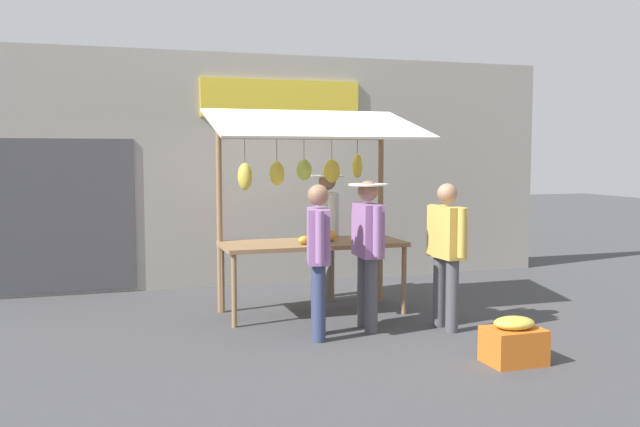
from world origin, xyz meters
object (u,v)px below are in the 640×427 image
vendor_with_sunhat (327,224)px  produce_crate_near (514,342)px  shopper_in_striped_shirt (368,242)px  market_stall (311,186)px  shopper_with_shopping_bag (446,246)px  shopper_with_ponytail (318,250)px

vendor_with_sunhat → produce_crate_near: vendor_with_sunhat is taller
shopper_in_striped_shirt → produce_crate_near: bearing=-148.9°
market_stall → shopper_with_shopping_bag: (-1.18, 1.23, -0.62)m
shopper_in_striped_shirt → vendor_with_sunhat: bearing=-0.1°
vendor_with_sunhat → shopper_with_ponytail: size_ratio=1.04×
shopper_with_ponytail → shopper_with_shopping_bag: bearing=-78.5°
market_stall → produce_crate_near: bearing=114.9°
shopper_with_shopping_bag → produce_crate_near: (-0.00, 1.32, -0.73)m
shopper_with_shopping_bag → produce_crate_near: 1.51m
market_stall → shopper_with_shopping_bag: market_stall is taller
shopper_with_ponytail → market_stall: bearing=1.0°
vendor_with_sunhat → produce_crate_near: bearing=21.1°
produce_crate_near → vendor_with_sunhat: bearing=-77.2°
market_stall → vendor_with_sunhat: bearing=-122.0°
shopper_in_striped_shirt → produce_crate_near: shopper_in_striped_shirt is taller
market_stall → shopper_with_ponytail: size_ratio=1.53×
shopper_with_shopping_bag → produce_crate_near: shopper_with_shopping_bag is taller
market_stall → produce_crate_near: size_ratio=4.76×
vendor_with_sunhat → shopper_with_ponytail: vendor_with_sunhat is taller
vendor_with_sunhat → shopper_with_shopping_bag: 2.08m
shopper_with_ponytail → shopper_in_striped_shirt: shopper_in_striped_shirt is taller
shopper_in_striped_shirt → shopper_with_shopping_bag: bearing=-103.8°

